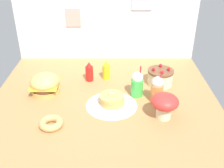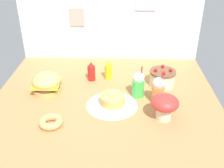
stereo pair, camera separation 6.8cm
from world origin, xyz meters
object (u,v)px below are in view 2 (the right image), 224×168
(burger, at_px, (47,83))
(mushroom_stool, at_px, (165,105))
(mustard_bottle, at_px, (108,70))
(ketchup_bottle, at_px, (91,72))
(cream_soda_cup, at_px, (138,85))
(pancake_stack, at_px, (112,101))
(layer_cake, at_px, (162,78))
(donut_pink_glaze, at_px, (51,122))
(orange_float_cup, at_px, (158,90))

(burger, height_order, mushroom_stool, mushroom_stool)
(mustard_bottle, bearing_deg, ketchup_bottle, -167.61)
(cream_soda_cup, bearing_deg, pancake_stack, -144.45)
(pancake_stack, relative_size, mushroom_stool, 1.55)
(layer_cake, relative_size, donut_pink_glaze, 1.34)
(orange_float_cup, height_order, mushroom_stool, orange_float_cup)
(orange_float_cup, relative_size, mushroom_stool, 1.36)
(burger, distance_m, mustard_bottle, 0.69)
(burger, relative_size, orange_float_cup, 0.88)
(burger, height_order, pancake_stack, burger)
(pancake_stack, relative_size, mustard_bottle, 1.70)
(burger, relative_size, donut_pink_glaze, 1.43)
(burger, bearing_deg, cream_soda_cup, -3.31)
(cream_soda_cup, relative_size, donut_pink_glaze, 1.61)
(burger, distance_m, orange_float_cup, 1.12)
(orange_float_cup, bearing_deg, layer_cake, 75.46)
(mustard_bottle, distance_m, donut_pink_glaze, 0.97)
(cream_soda_cup, relative_size, orange_float_cup, 1.00)
(layer_cake, bearing_deg, mustard_bottle, 167.84)
(layer_cake, xyz_separation_m, mustard_bottle, (-0.58, 0.13, 0.02))
(ketchup_bottle, distance_m, donut_pink_glaze, 0.86)
(cream_soda_cup, bearing_deg, donut_pink_glaze, -147.08)
(ketchup_bottle, height_order, cream_soda_cup, cream_soda_cup)
(ketchup_bottle, bearing_deg, layer_cake, -6.29)
(mustard_bottle, height_order, orange_float_cup, orange_float_cup)
(pancake_stack, relative_size, donut_pink_glaze, 1.83)
(pancake_stack, xyz_separation_m, donut_pink_glaze, (-0.52, -0.32, -0.02))
(ketchup_bottle, distance_m, cream_soda_cup, 0.59)
(layer_cake, relative_size, cream_soda_cup, 0.83)
(burger, height_order, mustard_bottle, mustard_bottle)
(cream_soda_cup, bearing_deg, layer_cake, 41.28)
(layer_cake, bearing_deg, ketchup_bottle, 173.71)
(burger, distance_m, donut_pink_glaze, 0.58)
(burger, bearing_deg, pancake_stack, -18.96)
(orange_float_cup, bearing_deg, burger, 172.04)
(pancake_stack, height_order, donut_pink_glaze, pancake_stack)
(mustard_bottle, distance_m, orange_float_cup, 0.68)
(pancake_stack, relative_size, layer_cake, 1.36)
(layer_cake, xyz_separation_m, cream_soda_cup, (-0.27, -0.24, 0.04))
(burger, height_order, orange_float_cup, orange_float_cup)
(cream_soda_cup, bearing_deg, mustard_bottle, 130.90)
(orange_float_cup, bearing_deg, mustard_bottle, 136.87)
(pancake_stack, height_order, orange_float_cup, orange_float_cup)
(mustard_bottle, xyz_separation_m, donut_pink_glaze, (-0.45, -0.86, -0.07))
(ketchup_bottle, bearing_deg, orange_float_cup, -31.84)
(layer_cake, bearing_deg, pancake_stack, -141.38)
(burger, relative_size, mustard_bottle, 1.33)
(pancake_stack, bearing_deg, layer_cake, 38.62)
(mustard_bottle, bearing_deg, orange_float_cup, -43.13)
(ketchup_bottle, distance_m, mushroom_stool, 0.99)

